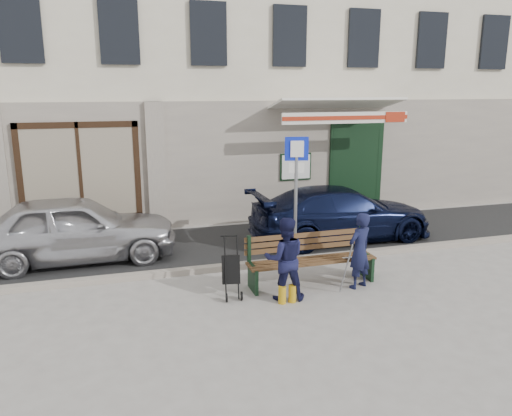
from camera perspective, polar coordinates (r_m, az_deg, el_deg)
name	(u,v)px	position (r m, az deg, el deg)	size (l,w,h in m)	color
ground	(270,297)	(8.75, 1.64, -10.13)	(80.00, 80.00, 0.00)	#9E9991
asphalt_lane	(229,244)	(11.55, -3.15, -4.17)	(60.00, 3.20, 0.01)	#282828
curb	(247,265)	(10.06, -1.03, -6.54)	(60.00, 0.18, 0.12)	#9E9384
building	(186,39)	(16.33, -7.96, 18.54)	(20.00, 8.27, 10.00)	beige
car_silver	(75,229)	(10.93, -20.02, -2.22)	(1.65, 4.09, 1.40)	silver
car_navy	(341,213)	(11.96, 9.68, -0.60)	(1.77, 4.36, 1.26)	black
parking_sign	(296,179)	(10.15, 4.61, 3.29)	(0.47, 0.12, 2.57)	gray
bench	(309,260)	(9.19, 6.10, -5.95)	(2.40, 1.17, 0.98)	brown
man	(359,251)	(9.11, 11.74, -4.79)	(0.51, 0.33, 1.39)	#131634
woman	(285,259)	(8.44, 3.31, -5.81)	(0.70, 0.54, 1.44)	#141537
stroller	(231,271)	(8.61, -2.87, -7.17)	(0.35, 0.46, 1.06)	black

